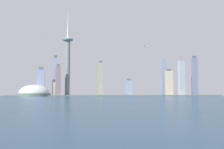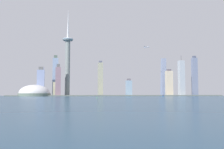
{
  "view_description": "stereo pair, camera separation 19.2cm",
  "coord_description": "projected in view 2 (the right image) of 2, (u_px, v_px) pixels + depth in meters",
  "views": [
    {
      "loc": [
        -222.45,
        -350.97,
        8.69
      ],
      "look_at": [
        -34.93,
        488.29,
        74.9
      ],
      "focal_mm": 39.68,
      "sensor_mm": 36.0,
      "label": 1
    },
    {
      "loc": [
        -222.26,
        -351.01,
        8.69
      ],
      "look_at": [
        -34.93,
        488.29,
        74.9
      ],
      "focal_mm": 39.68,
      "sensor_mm": 36.0,
      "label": 2
    }
  ],
  "objects": [
    {
      "name": "skyscraper_3",
      "position": [
        42.0,
        81.0,
        900.28
      ],
      "size": [
        12.31,
        15.62,
        104.99
      ],
      "color": "#9BA1BC",
      "rests_on": "ground"
    },
    {
      "name": "stadium_dome",
      "position": [
        34.0,
        94.0,
        800.32
      ],
      "size": [
        102.73,
        102.73,
        55.3
      ],
      "color": "slate",
      "rests_on": "ground"
    },
    {
      "name": "skyscraper_4",
      "position": [
        100.0,
        79.0,
        888.22
      ],
      "size": [
        15.29,
        26.56,
        125.92
      ],
      "color": "#A5A489",
      "rests_on": "ground"
    },
    {
      "name": "ground_plane",
      "position": [
        201.0,
        99.0,
        389.18
      ],
      "size": [
        6000.0,
        6000.0,
        0.0
      ],
      "primitive_type": "plane",
      "color": "navy"
    },
    {
      "name": "airplane",
      "position": [
        146.0,
        47.0,
        922.63
      ],
      "size": [
        25.97,
        24.19,
        7.33
      ],
      "rotation": [
        0.0,
        0.0,
        5.09
      ],
      "color": "#B2BAD2"
    },
    {
      "name": "skyscraper_0",
      "position": [
        181.0,
        78.0,
        920.61
      ],
      "size": [
        20.52,
        18.25,
        150.62
      ],
      "color": "#AAB2BC",
      "rests_on": "ground"
    },
    {
      "name": "observation_tower",
      "position": [
        68.0,
        58.0,
        866.2
      ],
      "size": [
        37.58,
        37.58,
        308.45
      ],
      "color": "gray",
      "rests_on": "ground"
    },
    {
      "name": "skyscraper_5",
      "position": [
        55.0,
        76.0,
        911.69
      ],
      "size": [
        20.29,
        25.28,
        149.58
      ],
      "color": "#89A0C3",
      "rests_on": "ground"
    },
    {
      "name": "skyscraper_2",
      "position": [
        169.0,
        83.0,
        930.62
      ],
      "size": [
        25.64,
        15.58,
        100.04
      ],
      "color": "beige",
      "rests_on": "ground"
    },
    {
      "name": "skyscraper_7",
      "position": [
        129.0,
        88.0,
        894.8
      ],
      "size": [
        20.61,
        15.36,
        62.58
      ],
      "color": "#88A4BE",
      "rests_on": "ground"
    },
    {
      "name": "boat_2",
      "position": [
        163.0,
        96.0,
        740.85
      ],
      "size": [
        9.0,
        12.35,
        4.64
      ],
      "rotation": [
        0.0,
        0.0,
        1.11
      ],
      "color": "#15508E",
      "rests_on": "ground"
    },
    {
      "name": "skyscraper_6",
      "position": [
        163.0,
        77.0,
        1001.48
      ],
      "size": [
        19.18,
        27.84,
        150.03
      ],
      "color": "#8995B5",
      "rests_on": "ground"
    },
    {
      "name": "skyscraper_10",
      "position": [
        41.0,
        82.0,
        846.68
      ],
      "size": [
        25.22,
        24.97,
        99.89
      ],
      "color": "#8899C4",
      "rests_on": "ground"
    },
    {
      "name": "skyscraper_8",
      "position": [
        58.0,
        81.0,
        814.59
      ],
      "size": [
        17.53,
        20.31,
        105.89
      ],
      "color": "gray",
      "rests_on": "ground"
    },
    {
      "name": "skyscraper_1",
      "position": [
        195.0,
        76.0,
        971.13
      ],
      "size": [
        21.83,
        12.42,
        156.82
      ],
      "color": "gray",
      "rests_on": "ground"
    },
    {
      "name": "waterfront_pier",
      "position": [
        122.0,
        96.0,
        856.77
      ],
      "size": [
        757.48,
        45.22,
        3.39
      ],
      "primitive_type": "cube",
      "color": "slate",
      "rests_on": "ground"
    },
    {
      "name": "skyscraper_9",
      "position": [
        56.0,
        89.0,
        874.53
      ],
      "size": [
        20.88,
        23.78,
        61.71
      ],
      "color": "beige",
      "rests_on": "ground"
    },
    {
      "name": "channel_buoy_0",
      "position": [
        97.0,
        98.0,
        471.28
      ],
      "size": [
        1.87,
        1.87,
        1.69
      ],
      "primitive_type": "cone",
      "color": "green",
      "rests_on": "ground"
    }
  ]
}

